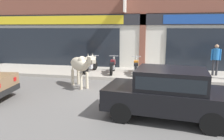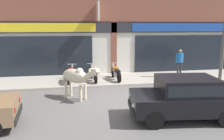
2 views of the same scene
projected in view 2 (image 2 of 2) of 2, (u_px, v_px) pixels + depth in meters
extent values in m
plane|color=#605E5B|center=(135.00, 102.00, 9.23)|extent=(90.00, 90.00, 0.00)
cube|color=#A8A093|center=(118.00, 79.00, 12.75)|extent=(19.00, 2.92, 0.16)
cube|color=silver|center=(113.00, 49.00, 14.11)|extent=(23.00, 0.55, 3.40)
cube|color=#28282D|center=(114.00, 27.00, 13.54)|extent=(22.08, 0.08, 0.64)
cube|color=black|center=(19.00, 57.00, 12.93)|extent=(8.74, 0.10, 2.40)
cube|color=yellow|center=(16.00, 28.00, 12.57)|extent=(9.20, 0.05, 0.52)
cube|color=brown|center=(114.00, 49.00, 13.82)|extent=(0.36, 0.12, 3.40)
cube|color=black|center=(197.00, 53.00, 14.80)|extent=(8.74, 0.10, 2.40)
cube|color=#1E479E|center=(199.00, 27.00, 14.45)|extent=(9.20, 0.05, 0.52)
cube|color=silver|center=(98.00, 11.00, 12.79)|extent=(0.08, 0.80, 1.10)
ellipsoid|color=beige|center=(75.00, 76.00, 9.42)|extent=(1.36, 1.35, 0.60)
sphere|color=beige|center=(80.00, 72.00, 9.22)|extent=(0.32, 0.32, 0.32)
cylinder|color=beige|center=(85.00, 92.00, 9.42)|extent=(0.12, 0.12, 0.72)
cylinder|color=beige|center=(81.00, 93.00, 9.19)|extent=(0.12, 0.12, 0.72)
cylinder|color=beige|center=(71.00, 88.00, 9.91)|extent=(0.12, 0.12, 0.72)
cylinder|color=beige|center=(66.00, 90.00, 9.68)|extent=(0.12, 0.12, 0.72)
cylinder|color=beige|center=(89.00, 75.00, 8.93)|extent=(0.50, 0.50, 0.43)
cube|color=beige|center=(94.00, 72.00, 8.75)|extent=(0.41, 0.41, 0.26)
cube|color=tan|center=(98.00, 73.00, 8.66)|extent=(0.21, 0.21, 0.14)
cone|color=beige|center=(95.00, 67.00, 8.82)|extent=(0.12, 0.12, 0.19)
cone|color=beige|center=(92.00, 68.00, 8.66)|extent=(0.12, 0.12, 0.19)
cube|color=beige|center=(95.00, 69.00, 8.91)|extent=(0.13, 0.13, 0.10)
cube|color=beige|center=(90.00, 71.00, 8.66)|extent=(0.13, 0.13, 0.10)
cylinder|color=beige|center=(63.00, 79.00, 9.88)|extent=(0.14, 0.14, 0.60)
cylinder|color=black|center=(155.00, 120.00, 6.72)|extent=(0.62, 0.24, 0.60)
cylinder|color=black|center=(145.00, 104.00, 8.13)|extent=(0.62, 0.24, 0.60)
cylinder|color=black|center=(205.00, 102.00, 8.26)|extent=(0.62, 0.24, 0.60)
cube|color=black|center=(183.00, 102.00, 7.43)|extent=(3.65, 1.97, 0.60)
cube|color=black|center=(187.00, 85.00, 7.32)|extent=(2.05, 1.64, 0.56)
cube|color=black|center=(187.00, 85.00, 7.32)|extent=(1.90, 1.64, 0.35)
cube|color=black|center=(132.00, 109.00, 7.38)|extent=(0.29, 1.52, 0.20)
sphere|color=silver|center=(134.00, 106.00, 6.85)|extent=(0.14, 0.14, 0.14)
sphere|color=silver|center=(130.00, 96.00, 7.79)|extent=(0.14, 0.14, 0.14)
cylinder|color=black|center=(3.00, 110.00, 7.50)|extent=(0.61, 0.24, 0.60)
cube|color=black|center=(17.00, 114.00, 6.95)|extent=(0.27, 1.52, 0.20)
cube|color=red|center=(15.00, 110.00, 6.43)|extent=(0.05, 0.16, 0.14)
cube|color=red|center=(20.00, 100.00, 7.37)|extent=(0.05, 0.16, 0.14)
cylinder|color=black|center=(72.00, 74.00, 12.48)|extent=(0.17, 0.57, 0.56)
cylinder|color=black|center=(69.00, 79.00, 11.25)|extent=(0.17, 0.57, 0.56)
cube|color=#B2B5BA|center=(71.00, 76.00, 11.84)|extent=(0.24, 0.34, 0.24)
cube|color=red|center=(71.00, 71.00, 11.94)|extent=(0.29, 0.43, 0.24)
cube|color=black|center=(70.00, 73.00, 11.55)|extent=(0.29, 0.54, 0.12)
cylinder|color=#B2B5BA|center=(72.00, 69.00, 12.36)|extent=(0.07, 0.27, 0.59)
cylinder|color=#B2B5BA|center=(72.00, 64.00, 12.34)|extent=(0.52, 0.10, 0.03)
sphere|color=silver|center=(72.00, 66.00, 12.43)|extent=(0.12, 0.12, 0.12)
cylinder|color=#B2B5BA|center=(68.00, 79.00, 11.50)|extent=(0.12, 0.48, 0.06)
cylinder|color=black|center=(92.00, 73.00, 12.67)|extent=(0.14, 0.57, 0.56)
cylinder|color=black|center=(96.00, 78.00, 11.48)|extent=(0.14, 0.57, 0.56)
cube|color=#B2B5BA|center=(94.00, 75.00, 12.05)|extent=(0.22, 0.33, 0.24)
cube|color=maroon|center=(93.00, 70.00, 12.15)|extent=(0.27, 0.42, 0.24)
cube|color=black|center=(94.00, 72.00, 11.77)|extent=(0.26, 0.54, 0.12)
cylinder|color=#B2B5BA|center=(92.00, 68.00, 12.55)|extent=(0.06, 0.27, 0.59)
cylinder|color=#B2B5BA|center=(92.00, 64.00, 12.54)|extent=(0.52, 0.07, 0.03)
sphere|color=silver|center=(92.00, 65.00, 12.62)|extent=(0.12, 0.12, 0.12)
cylinder|color=#B2B5BA|center=(93.00, 78.00, 11.70)|extent=(0.10, 0.48, 0.06)
cylinder|color=black|center=(113.00, 73.00, 12.89)|extent=(0.14, 0.57, 0.56)
cylinder|color=black|center=(119.00, 77.00, 11.70)|extent=(0.14, 0.57, 0.56)
cube|color=#B2B5BA|center=(116.00, 74.00, 12.27)|extent=(0.22, 0.33, 0.24)
cube|color=orange|center=(115.00, 69.00, 12.37)|extent=(0.27, 0.42, 0.24)
cube|color=black|center=(117.00, 71.00, 12.00)|extent=(0.26, 0.54, 0.12)
cylinder|color=#B2B5BA|center=(114.00, 68.00, 12.78)|extent=(0.06, 0.27, 0.59)
cylinder|color=#B2B5BA|center=(113.00, 63.00, 12.76)|extent=(0.52, 0.07, 0.03)
sphere|color=silver|center=(113.00, 65.00, 12.84)|extent=(0.12, 0.12, 0.12)
cylinder|color=#B2B5BA|center=(116.00, 77.00, 11.92)|extent=(0.10, 0.48, 0.06)
cylinder|color=#2D2D33|center=(178.00, 69.00, 13.32)|extent=(0.11, 0.11, 0.82)
cylinder|color=#2D2D33|center=(180.00, 69.00, 13.36)|extent=(0.11, 0.11, 0.82)
cylinder|color=#236BB7|center=(180.00, 58.00, 13.20)|extent=(0.32, 0.32, 0.56)
cylinder|color=#236BB7|center=(177.00, 58.00, 13.15)|extent=(0.08, 0.08, 0.56)
cylinder|color=#236BB7|center=(183.00, 58.00, 13.26)|extent=(0.08, 0.08, 0.56)
sphere|color=tan|center=(180.00, 51.00, 13.12)|extent=(0.20, 0.20, 0.20)
cylinder|color=#595651|center=(224.00, 33.00, 12.04)|extent=(0.18, 0.18, 5.17)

